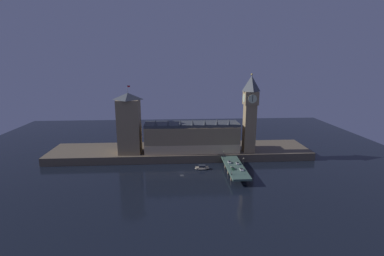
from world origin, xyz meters
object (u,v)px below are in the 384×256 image
(car_northbound_lead, at_px, (229,162))
(car_northbound_trail, at_px, (233,168))
(pedestrian_near_rail, at_px, (232,174))
(street_lamp_near, at_px, (231,169))
(street_lamp_far, at_px, (224,154))
(boat_upstream, at_px, (202,168))
(car_southbound_trail, at_px, (238,163))
(street_lamp_mid, at_px, (243,161))
(car_southbound_lead, at_px, (241,169))
(clock_tower, at_px, (250,111))
(victoria_tower, at_px, (129,123))

(car_northbound_lead, height_order, car_northbound_trail, car_northbound_lead)
(pedestrian_near_rail, xyz_separation_m, street_lamp_near, (-0.40, 0.54, 2.81))
(street_lamp_far, bearing_deg, boat_upstream, -164.50)
(pedestrian_near_rail, bearing_deg, car_northbound_trail, 74.55)
(street_lamp_near, height_order, street_lamp_far, street_lamp_far)
(car_southbound_trail, xyz_separation_m, boat_upstream, (-25.76, 5.72, -5.07))
(pedestrian_near_rail, distance_m, street_lamp_mid, 19.30)
(car_southbound_lead, bearing_deg, clock_tower, 68.95)
(clock_tower, height_order, car_northbound_trail, clock_tower)
(clock_tower, xyz_separation_m, car_northbound_lead, (-20.45, -23.68, -34.03))
(street_lamp_mid, bearing_deg, pedestrian_near_rail, -126.84)
(pedestrian_near_rail, xyz_separation_m, boat_upstream, (-17.49, 25.24, -5.30))
(victoria_tower, relative_size, car_northbound_lead, 12.01)
(car_northbound_lead, height_order, street_lamp_mid, street_lamp_mid)
(street_lamp_far, bearing_deg, clock_tower, 34.65)
(car_southbound_lead, xyz_separation_m, street_lamp_near, (-8.67, -6.96, 3.11))
(clock_tower, distance_m, victoria_tower, 98.18)
(street_lamp_near, xyz_separation_m, street_lamp_mid, (11.83, 14.72, 0.19))
(pedestrian_near_rail, bearing_deg, street_lamp_near, 126.43)
(car_northbound_lead, height_order, street_lamp_far, street_lamp_far)
(car_southbound_lead, distance_m, street_lamp_far, 24.37)
(car_northbound_trail, relative_size, street_lamp_near, 0.80)
(victoria_tower, xyz_separation_m, boat_upstream, (56.97, -25.21, -29.90))
(car_northbound_trail, distance_m, street_lamp_mid, 10.68)
(car_northbound_trail, height_order, street_lamp_mid, street_lamp_mid)
(victoria_tower, xyz_separation_m, car_southbound_lead, (82.73, -42.95, -24.90))
(car_northbound_lead, bearing_deg, street_lamp_mid, -40.31)
(car_northbound_trail, bearing_deg, victoria_tower, 152.34)
(clock_tower, relative_size, car_northbound_lead, 13.98)
(street_lamp_mid, xyz_separation_m, street_lamp_far, (-11.83, 14.72, 0.33))
(car_northbound_trail, bearing_deg, street_lamp_far, 98.97)
(car_southbound_trail, height_order, street_lamp_mid, street_lamp_mid)
(car_southbound_lead, distance_m, boat_upstream, 31.68)
(pedestrian_near_rail, relative_size, street_lamp_far, 0.25)
(clock_tower, height_order, boat_upstream, clock_tower)
(car_northbound_lead, distance_m, car_southbound_lead, 16.10)
(car_northbound_trail, height_order, boat_upstream, car_northbound_trail)
(car_northbound_trail, distance_m, pedestrian_near_rail, 10.36)
(car_northbound_lead, xyz_separation_m, car_southbound_lead, (5.52, -15.12, -0.08))
(victoria_tower, xyz_separation_m, car_southbound_trail, (82.73, -30.93, -24.84))
(street_lamp_near, bearing_deg, car_northbound_lead, 81.86)
(car_southbound_trail, bearing_deg, car_northbound_lead, 150.65)
(car_southbound_lead, xyz_separation_m, pedestrian_near_rail, (-8.27, -7.50, 0.30))
(pedestrian_near_rail, bearing_deg, street_lamp_mid, 53.16)
(clock_tower, bearing_deg, car_southbound_trail, -119.15)
(victoria_tower, height_order, car_southbound_lead, victoria_tower)
(car_northbound_trail, relative_size, street_lamp_mid, 0.76)
(clock_tower, distance_m, car_southbound_lead, 53.78)
(car_southbound_lead, bearing_deg, pedestrian_near_rail, -137.82)
(car_northbound_trail, xyz_separation_m, street_lamp_far, (-3.16, 20.00, 3.63))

